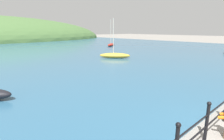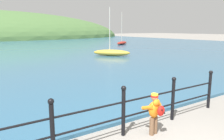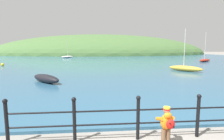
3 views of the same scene
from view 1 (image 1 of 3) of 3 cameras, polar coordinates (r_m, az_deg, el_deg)
The scene contains 4 objects.
water at distance 32.68m, azimuth -31.78°, elevation 5.63°, with size 80.00×60.00×0.10m, color #2D5B7A.
iron_railing at distance 5.76m, azimuth 28.60°, elevation -14.25°, with size 6.81×0.12×1.21m.
boat_white_sailboat at distance 34.51m, azimuth -0.34°, elevation 8.35°, with size 3.86×3.36×4.98m.
boat_red_dinghy at distance 19.26m, azimuth 0.93°, elevation 4.83°, with size 2.92×3.08×4.26m.
Camera 1 is at (-5.36, -0.09, 3.12)m, focal length 28.00 mm.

